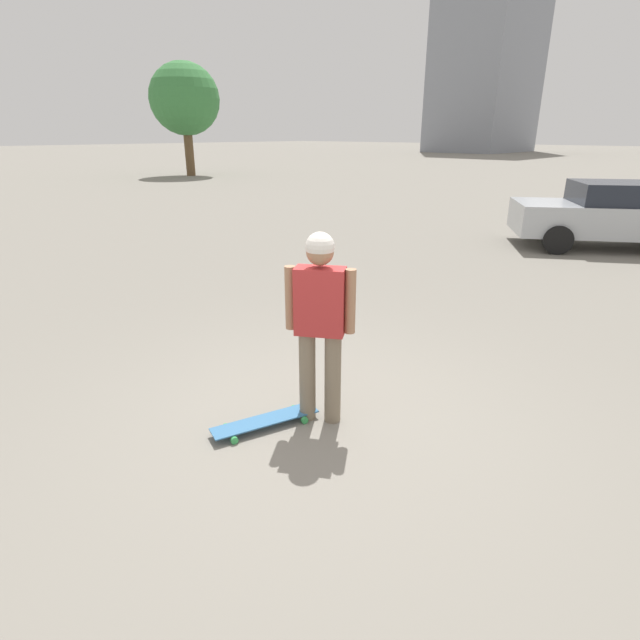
{
  "coord_description": "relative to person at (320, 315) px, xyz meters",
  "views": [
    {
      "loc": [
        2.9,
        2.73,
        2.47
      ],
      "look_at": [
        0.0,
        0.0,
        0.97
      ],
      "focal_mm": 28.0,
      "sensor_mm": 36.0,
      "label": 1
    }
  ],
  "objects": [
    {
      "name": "car_parked_near",
      "position": [
        -9.77,
        -0.26,
        -0.27
      ],
      "size": [
        3.69,
        4.33,
        1.45
      ],
      "rotation": [
        0.0,
        0.0,
        -0.99
      ],
      "color": "#ADB2B7",
      "rests_on": "ground_plane"
    },
    {
      "name": "ground_plane",
      "position": [
        0.0,
        0.0,
        -1.02
      ],
      "size": [
        220.0,
        220.0,
        0.0
      ],
      "primitive_type": "plane",
      "color": "gray"
    },
    {
      "name": "skateboard",
      "position": [
        0.43,
        -0.26,
        -0.96
      ],
      "size": [
        0.99,
        0.5,
        0.08
      ],
      "rotation": [
        0.0,
        0.0,
        -0.32
      ],
      "color": "#336693",
      "rests_on": "ground_plane"
    },
    {
      "name": "building_block_distant",
      "position": [
        -63.66,
        -30.4,
        13.66
      ],
      "size": [
        13.57,
        9.8,
        29.36
      ],
      "color": "gray",
      "rests_on": "ground_plane"
    },
    {
      "name": "tree_distant",
      "position": [
        -14.67,
        -24.54,
        3.22
      ],
      "size": [
        4.02,
        4.02,
        6.29
      ],
      "color": "brown",
      "rests_on": "ground_plane"
    },
    {
      "name": "person",
      "position": [
        0.0,
        0.0,
        0.0
      ],
      "size": [
        0.39,
        0.53,
        1.73
      ],
      "rotation": [
        0.0,
        0.0,
        2.13
      ],
      "color": "#7A6B56",
      "rests_on": "ground_plane"
    }
  ]
}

